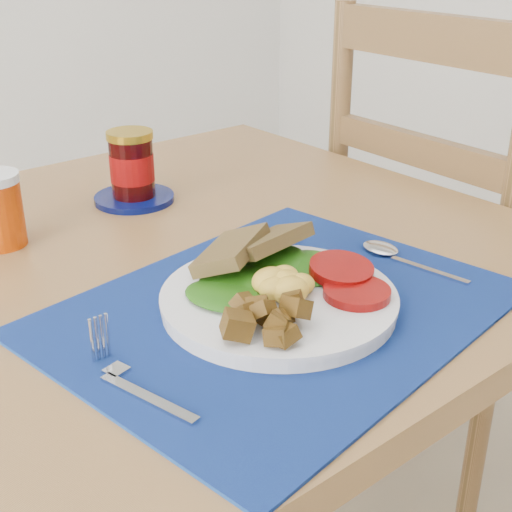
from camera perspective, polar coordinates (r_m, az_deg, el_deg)
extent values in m
cube|color=brown|center=(0.89, -18.28, -4.16)|extent=(1.40, 0.90, 0.04)
cylinder|color=brown|center=(1.65, -1.26, -3.66)|extent=(0.06, 0.06, 0.71)
cube|color=brown|center=(1.57, 16.50, -1.57)|extent=(0.45, 0.48, 0.04)
cylinder|color=brown|center=(1.92, 14.27, -4.50)|extent=(0.04, 0.04, 0.45)
cylinder|color=brown|center=(1.47, 17.11, -15.07)|extent=(0.04, 0.04, 0.45)
cylinder|color=brown|center=(1.67, 5.99, -8.55)|extent=(0.04, 0.04, 0.45)
cube|color=brown|center=(1.27, 13.70, 16.65)|extent=(0.04, 0.42, 0.53)
cube|color=#040530|center=(0.81, 1.82, -4.27)|extent=(0.55, 0.46, 0.00)
cylinder|color=silver|center=(0.80, 1.83, -3.62)|extent=(0.26, 0.26, 0.02)
ellipsoid|color=gold|center=(0.79, 2.33, -2.15)|extent=(0.06, 0.06, 0.03)
cylinder|color=#8D0509|center=(0.81, 7.41, -2.23)|extent=(0.08, 0.08, 0.01)
ellipsoid|color=#123B07|center=(0.83, 0.61, -1.55)|extent=(0.14, 0.08, 0.01)
cube|color=brown|center=(0.85, -0.54, 0.81)|extent=(0.12, 0.10, 0.04)
cube|color=#B2B5BA|center=(0.67, -8.61, -11.17)|extent=(0.04, 0.11, 0.00)
cube|color=#B2B5BA|center=(0.72, -11.86, -8.28)|extent=(0.03, 0.06, 0.00)
cube|color=#B2B5BA|center=(0.91, 13.71, -1.12)|extent=(0.03, 0.11, 0.00)
ellipsoid|color=#B2B5BA|center=(0.96, 9.92, 0.51)|extent=(0.04, 0.05, 0.00)
cylinder|color=#040D4B|center=(1.14, -9.71, 4.58)|extent=(0.13, 0.13, 0.01)
cylinder|color=black|center=(1.13, -9.89, 6.99)|extent=(0.07, 0.07, 0.09)
cylinder|color=maroon|center=(1.13, -9.89, 7.02)|extent=(0.07, 0.07, 0.04)
cylinder|color=#AE871D|center=(1.11, -10.08, 9.52)|extent=(0.07, 0.07, 0.01)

